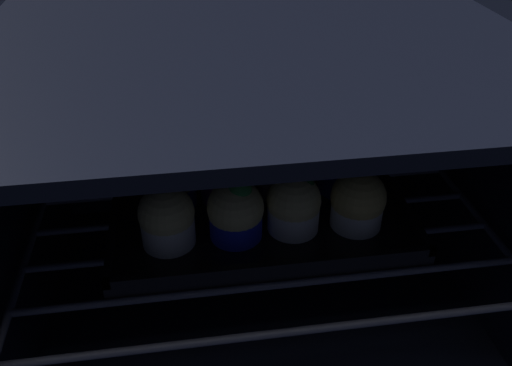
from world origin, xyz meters
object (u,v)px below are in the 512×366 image
at_px(muffin_row0_col3, 358,202).
at_px(muffin_row2_col0, 170,153).
at_px(muffin_row2_col1, 221,147).
at_px(muffin_row0_col2, 294,205).
at_px(muffin_row0_col1, 236,212).
at_px(muffin_row1_col0, 171,181).
at_px(muffin_row1_col2, 282,172).
at_px(muffin_row1_col3, 342,166).
at_px(muffin_row0_col0, 167,218).
at_px(muffin_row2_col2, 275,143).
at_px(muffin_row2_col3, 326,139).
at_px(muffin_row1_col1, 224,174).
at_px(baking_tray, 256,199).

relative_size(muffin_row0_col3, muffin_row2_col0, 1.00).
bearing_deg(muffin_row2_col1, muffin_row0_col3, -45.63).
relative_size(muffin_row0_col2, muffin_row2_col1, 0.97).
distance_m(muffin_row0_col1, muffin_row0_col2, 0.07).
bearing_deg(muffin_row1_col0, muffin_row0_col3, -19.23).
xyz_separation_m(muffin_row1_col2, muffin_row1_col3, (0.08, -0.00, 0.00)).
relative_size(muffin_row0_col0, muffin_row2_col2, 0.93).
bearing_deg(muffin_row2_col3, muffin_row2_col1, 179.05).
distance_m(muffin_row1_col2, muffin_row2_col3, 0.10).
xyz_separation_m(muffin_row0_col3, muffin_row2_col3, (0.00, 0.14, 0.00)).
height_order(muffin_row0_col3, muffin_row1_col2, muffin_row0_col3).
distance_m(muffin_row0_col2, muffin_row1_col2, 0.07).
xyz_separation_m(muffin_row2_col0, muffin_row2_col1, (0.07, 0.01, 0.00)).
xyz_separation_m(muffin_row0_col3, muffin_row2_col0, (-0.21, 0.14, -0.00)).
bearing_deg(muffin_row2_col1, muffin_row2_col2, -3.88).
relative_size(muffin_row0_col3, muffin_row1_col2, 1.02).
distance_m(muffin_row1_col0, muffin_row2_col1, 0.10).
xyz_separation_m(muffin_row0_col1, muffin_row2_col2, (0.07, 0.14, 0.00)).
height_order(muffin_row0_col3, muffin_row1_col3, muffin_row1_col3).
bearing_deg(muffin_row1_col3, muffin_row2_col3, 92.22).
bearing_deg(muffin_row1_col0, muffin_row2_col0, 90.01).
xyz_separation_m(muffin_row0_col0, muffin_row2_col1, (0.07, 0.15, -0.00)).
bearing_deg(muffin_row1_col3, muffin_row2_col0, 162.88).
relative_size(muffin_row0_col0, muffin_row1_col1, 0.97).
distance_m(muffin_row2_col2, muffin_row2_col3, 0.07).
relative_size(muffin_row0_col0, muffin_row0_col1, 0.90).
distance_m(muffin_row2_col0, muffin_row2_col3, 0.21).
bearing_deg(muffin_row1_col1, muffin_row2_col3, 24.80).
bearing_deg(baking_tray, muffin_row1_col0, 179.96).
relative_size(muffin_row2_col0, muffin_row2_col1, 0.98).
height_order(muffin_row0_col0, muffin_row0_col1, muffin_row0_col1).
relative_size(muffin_row1_col2, muffin_row2_col0, 0.97).
distance_m(muffin_row1_col3, muffin_row2_col3, 0.07).
height_order(muffin_row0_col0, muffin_row2_col2, muffin_row2_col2).
bearing_deg(muffin_row2_col3, muffin_row0_col3, -90.02).
xyz_separation_m(muffin_row0_col0, muffin_row0_col1, (0.08, 0.00, 0.00)).
bearing_deg(muffin_row2_col2, muffin_row1_col2, -92.45).
height_order(baking_tray, muffin_row1_col1, muffin_row1_col1).
bearing_deg(muffin_row1_col2, muffin_row0_col0, -151.70).
distance_m(muffin_row1_col0, muffin_row2_col3, 0.22).
xyz_separation_m(muffin_row0_col1, muffin_row1_col3, (0.14, 0.07, -0.00)).
xyz_separation_m(baking_tray, muffin_row0_col0, (-0.11, -0.07, 0.04)).
bearing_deg(muffin_row2_col1, muffin_row1_col3, -26.11).
distance_m(muffin_row0_col2, muffin_row2_col1, 0.16).
bearing_deg(muffin_row1_col2, baking_tray, -175.62).
bearing_deg(muffin_row2_col3, muffin_row2_col2, -178.00).
relative_size(baking_tray, muffin_row1_col1, 4.83).
distance_m(muffin_row1_col1, muffin_row1_col3, 0.15).
bearing_deg(muffin_row0_col3, muffin_row2_col1, 134.37).
height_order(muffin_row1_col2, muffin_row2_col0, muffin_row2_col0).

